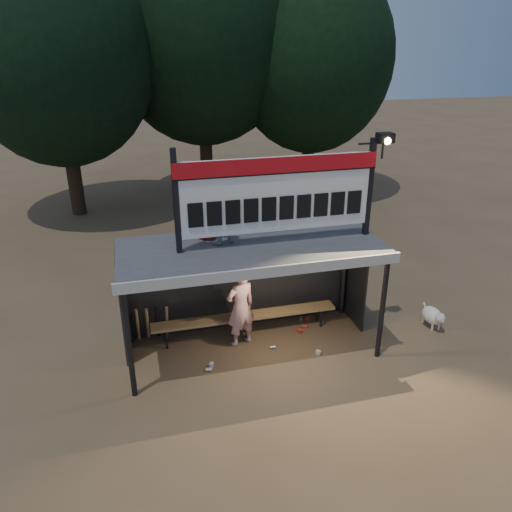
{
  "coord_description": "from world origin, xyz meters",
  "views": [
    {
      "loc": [
        -2.1,
        -8.46,
        5.92
      ],
      "look_at": [
        0.2,
        0.4,
        1.9
      ],
      "focal_mm": 35.0,
      "sensor_mm": 36.0,
      "label": 1
    }
  ],
  "objects": [
    {
      "name": "scoreboard_assembly",
      "position": [
        0.56,
        -0.01,
        3.32
      ],
      "size": [
        4.1,
        0.27,
        1.99
      ],
      "color": "black",
      "rests_on": "dugout_shelter"
    },
    {
      "name": "litter",
      "position": [
        0.65,
        0.09,
        0.04
      ],
      "size": [
        2.64,
        1.49,
        0.08
      ],
      "color": "#AC311D",
      "rests_on": "ground"
    },
    {
      "name": "tree_right",
      "position": [
        5.0,
        10.5,
        5.19
      ],
      "size": [
        6.08,
        6.08,
        8.72
      ],
      "color": "#312415",
      "rests_on": "ground"
    },
    {
      "name": "tree_left",
      "position": [
        -4.0,
        10.0,
        5.51
      ],
      "size": [
        6.46,
        6.46,
        9.27
      ],
      "color": "#312016",
      "rests_on": "ground"
    },
    {
      "name": "player",
      "position": [
        -0.17,
        0.22,
        0.87
      ],
      "size": [
        0.74,
        0.6,
        1.75
      ],
      "primitive_type": "imported",
      "rotation": [
        0.0,
        0.0,
        3.46
      ],
      "color": "white",
      "rests_on": "ground"
    },
    {
      "name": "bench",
      "position": [
        0.0,
        0.55,
        0.43
      ],
      "size": [
        4.0,
        0.35,
        0.48
      ],
      "color": "olive",
      "rests_on": "ground"
    },
    {
      "name": "dog",
      "position": [
        4.09,
        -0.2,
        0.28
      ],
      "size": [
        0.36,
        0.81,
        0.49
      ],
      "color": "silver",
      "rests_on": "ground"
    },
    {
      "name": "child_a",
      "position": [
        -0.56,
        0.25,
        2.9
      ],
      "size": [
        0.66,
        0.57,
        1.15
      ],
      "primitive_type": "imported",
      "rotation": [
        0.0,
        0.0,
        3.42
      ],
      "color": "gray",
      "rests_on": "dugout_shelter"
    },
    {
      "name": "bats",
      "position": [
        -1.94,
        0.82,
        0.43
      ],
      "size": [
        0.68,
        0.35,
        0.84
      ],
      "color": "#A37E4C",
      "rests_on": "ground"
    },
    {
      "name": "child_b",
      "position": [
        -0.74,
        0.53,
        2.81
      ],
      "size": [
        0.58,
        0.53,
        0.99
      ],
      "primitive_type": "imported",
      "rotation": [
        0.0,
        0.0,
        2.57
      ],
      "color": "#B4241B",
      "rests_on": "dugout_shelter"
    },
    {
      "name": "ground",
      "position": [
        0.0,
        0.0,
        0.0
      ],
      "size": [
        80.0,
        80.0,
        0.0
      ],
      "primitive_type": "plane",
      "color": "brown",
      "rests_on": "ground"
    },
    {
      "name": "dugout_shelter",
      "position": [
        0.0,
        0.24,
        1.85
      ],
      "size": [
        5.1,
        2.08,
        2.32
      ],
      "color": "#3D3C3F",
      "rests_on": "ground"
    },
    {
      "name": "tree_mid",
      "position": [
        1.0,
        11.5,
        6.17
      ],
      "size": [
        7.22,
        7.22,
        10.36
      ],
      "color": "#312215",
      "rests_on": "ground"
    }
  ]
}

